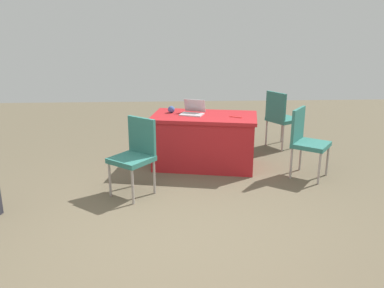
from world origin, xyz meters
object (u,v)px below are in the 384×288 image
(chair_tucked_right, at_px, (135,152))
(yarn_ball, at_px, (171,109))
(table_foreground, at_px, (204,141))
(chair_tucked_left, at_px, (306,139))
(chair_aisle, at_px, (281,116))
(laptop_silver, at_px, (193,112))
(scissors_red, at_px, (236,117))

(chair_tucked_right, relative_size, yarn_ball, 9.43)
(table_foreground, height_order, yarn_ball, yarn_ball)
(chair_tucked_left, bearing_deg, chair_tucked_right, -41.96)
(chair_tucked_left, distance_m, chair_tucked_right, 2.31)
(chair_aisle, xyz_separation_m, laptop_silver, (1.52, 0.79, 0.26))
(chair_tucked_left, relative_size, chair_aisle, 0.99)
(chair_aisle, xyz_separation_m, scissors_red, (0.92, 1.02, 0.22))
(laptop_silver, bearing_deg, scissors_red, -179.96)
(table_foreground, relative_size, scissors_red, 9.00)
(chair_tucked_left, height_order, laptop_silver, laptop_silver)
(table_foreground, xyz_separation_m, chair_tucked_right, (0.92, 0.96, 0.15))
(chair_tucked_left, bearing_deg, laptop_silver, -73.92)
(chair_tucked_right, bearing_deg, yarn_ball, -72.48)
(chair_aisle, bearing_deg, chair_tucked_right, -82.71)
(table_foreground, relative_size, yarn_ball, 16.24)
(chair_tucked_left, xyz_separation_m, laptop_silver, (1.51, -0.55, 0.27))
(chair_aisle, xyz_separation_m, yarn_ball, (1.83, 0.67, 0.27))
(chair_aisle, relative_size, yarn_ball, 9.57)
(yarn_ball, bearing_deg, laptop_silver, 159.04)
(laptop_silver, bearing_deg, yarn_ball, -0.24)
(chair_tucked_left, bearing_deg, table_foreground, -73.65)
(laptop_silver, xyz_separation_m, scissors_red, (-0.59, 0.22, -0.04))
(table_foreground, distance_m, chair_tucked_left, 1.44)
(chair_tucked_right, xyz_separation_m, scissors_red, (-1.35, -0.80, 0.24))
(table_foreground, distance_m, chair_aisle, 1.61)
(scissors_red, bearing_deg, yarn_ball, -168.33)
(chair_tucked_right, height_order, scissors_red, chair_tucked_right)
(chair_tucked_right, bearing_deg, table_foreground, -95.12)
(chair_aisle, height_order, scissors_red, chair_aisle)
(chair_tucked_right, height_order, yarn_ball, chair_tucked_right)
(chair_tucked_left, distance_m, laptop_silver, 1.63)
(table_foreground, relative_size, chair_tucked_left, 1.72)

